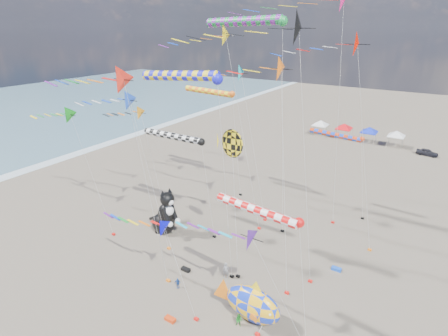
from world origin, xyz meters
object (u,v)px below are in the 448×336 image
at_px(fish_inflatable, 252,304).
at_px(child_blue, 178,283).
at_px(parked_car, 427,152).
at_px(child_green, 239,320).
at_px(person_adult, 226,271).
at_px(cat_inflatable, 164,210).

xyz_separation_m(fish_inflatable, child_blue, (-7.46, -0.21, -1.21)).
bearing_deg(parked_car, child_green, 177.99).
height_order(child_green, parked_car, parked_car).
xyz_separation_m(fish_inflatable, child_green, (-0.60, -0.99, -1.16)).
height_order(person_adult, parked_car, person_adult).
relative_size(person_adult, child_green, 1.45).
height_order(child_blue, parked_car, parked_car).
xyz_separation_m(fish_inflatable, person_adult, (-4.51, 3.27, -0.90)).
bearing_deg(child_green, parked_car, 67.45).
xyz_separation_m(person_adult, child_green, (3.91, -4.26, -0.26)).
height_order(fish_inflatable, child_blue, fish_inflatable).
height_order(cat_inflatable, person_adult, cat_inflatable).
bearing_deg(child_blue, fish_inflatable, -26.16).
distance_m(person_adult, parked_car, 50.00).
xyz_separation_m(cat_inflatable, person_adult, (10.05, -2.94, -2.01)).
bearing_deg(person_adult, fish_inflatable, -55.04).
distance_m(fish_inflatable, parked_car, 52.26).
bearing_deg(person_adult, child_blue, -149.46).
height_order(fish_inflatable, child_green, fish_inflatable).
bearing_deg(child_blue, cat_inflatable, 110.19).
relative_size(cat_inflatable, fish_inflatable, 0.92).
distance_m(cat_inflatable, child_blue, 9.84).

